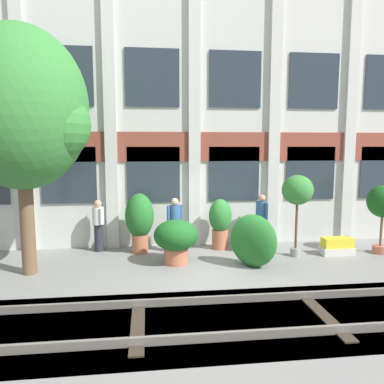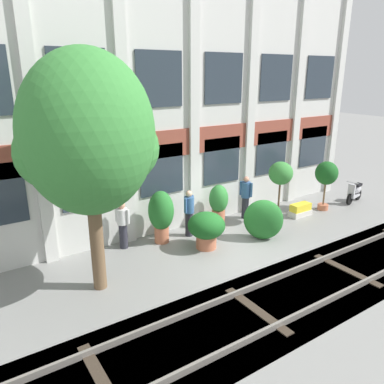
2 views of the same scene
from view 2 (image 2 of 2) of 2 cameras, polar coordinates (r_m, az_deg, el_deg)
name	(u,v)px [view 2 (image 2 of 2)]	position (r m, az deg, el deg)	size (l,w,h in m)	color
ground_plane	(235,249)	(12.10, 6.61, -8.59)	(80.00, 80.00, 0.00)	gray
apartment_facade	(189,108)	(13.06, -0.41, 12.64)	(15.52, 0.64, 8.41)	silver
rail_tracks	(304,294)	(10.47, 16.69, -14.62)	(23.16, 2.80, 0.43)	#4C473F
broadleaf_tree	(88,138)	(8.99, -15.56, 7.94)	(3.25, 3.10, 5.92)	brown
potted_plant_tall_urn	(326,175)	(15.82, 19.79, 2.45)	(0.89, 0.89, 2.01)	#B76647
potted_plant_terracotta_small	(281,175)	(13.80, 13.36, 2.55)	(0.87, 0.87, 2.32)	gray
potted_plant_fluted_column	(219,203)	(13.53, 4.07, -1.66)	(0.69, 0.69, 1.53)	#B76647
potted_plant_stone_basin	(206,227)	(11.82, 2.21, -5.42)	(1.18, 1.18, 1.18)	#B76647
potted_plant_glazed_jar	(161,213)	(12.14, -4.73, -3.28)	(0.84, 0.84, 1.76)	#B76647
potted_plant_square_trough	(300,210)	(15.20, 16.18, -2.65)	(0.95, 0.43, 0.49)	beige
scooter_near_curb	(355,192)	(17.56, 23.61, -0.02)	(1.37, 0.57, 0.98)	black
resident_by_doorway	(246,196)	(14.32, 8.18, -0.59)	(0.34, 0.50, 1.65)	#282833
resident_watching_tracks	(123,224)	(11.96, -10.51, -4.77)	(0.34, 0.47, 1.55)	#282833
resident_near_plants	(189,212)	(12.62, -0.45, -3.04)	(0.49, 0.34, 1.62)	#282833
topiary_hedge	(263,220)	(12.67, 10.81, -4.16)	(1.30, 0.70, 1.37)	#236B28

